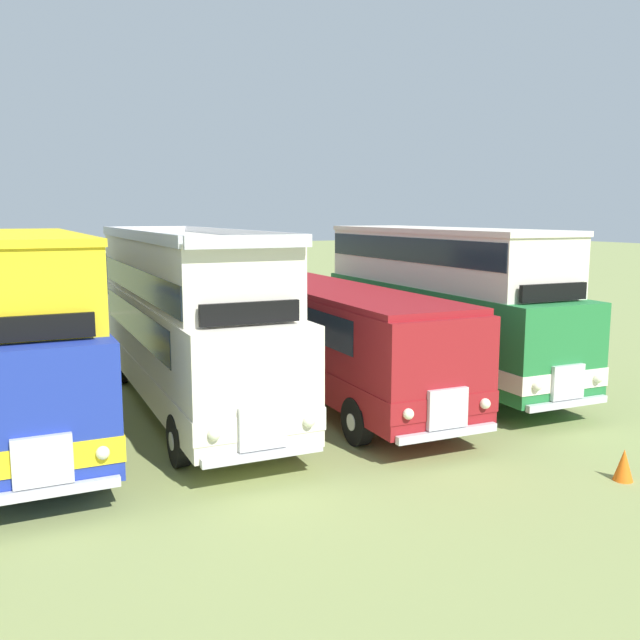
% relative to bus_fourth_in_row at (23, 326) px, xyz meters
% --- Properties ---
extents(ground_plane, '(200.00, 200.00, 0.00)m').
position_rel_bus_fourth_in_row_xyz_m(ground_plane, '(-0.00, 0.13, -2.47)').
color(ground_plane, '#8C9956').
extents(bus_fourth_in_row, '(2.73, 10.15, 4.49)m').
position_rel_bus_fourth_in_row_xyz_m(bus_fourth_in_row, '(0.00, 0.00, 0.00)').
color(bus_fourth_in_row, '#1E339E').
rests_on(bus_fourth_in_row, ground).
extents(bus_fifth_in_row, '(2.85, 11.05, 4.52)m').
position_rel_bus_fourth_in_row_xyz_m(bus_fifth_in_row, '(3.77, 0.51, -0.11)').
color(bus_fifth_in_row, silver).
rests_on(bus_fifth_in_row, ground).
extents(bus_sixth_in_row, '(2.94, 10.95, 2.99)m').
position_rel_bus_fourth_in_row_xyz_m(bus_sixth_in_row, '(7.53, -0.07, -0.71)').
color(bus_sixth_in_row, maroon).
rests_on(bus_sixth_in_row, ground).
extents(bus_seventh_in_row, '(2.93, 10.38, 4.49)m').
position_rel_bus_fourth_in_row_xyz_m(bus_seventh_in_row, '(11.30, 0.27, 0.00)').
color(bus_seventh_in_row, '#237538').
rests_on(bus_seventh_in_row, ground).
extents(cone_near_end, '(0.36, 0.36, 0.60)m').
position_rel_bus_fourth_in_row_xyz_m(cone_near_end, '(9.69, -7.74, -2.17)').
color(cone_near_end, orange).
rests_on(cone_near_end, ground).
extents(rope_fence_line, '(28.67, 0.08, 1.05)m').
position_rel_bus_fourth_in_row_xyz_m(rope_fence_line, '(-0.00, 12.27, -1.75)').
color(rope_fence_line, '#8C704C').
rests_on(rope_fence_line, ground).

